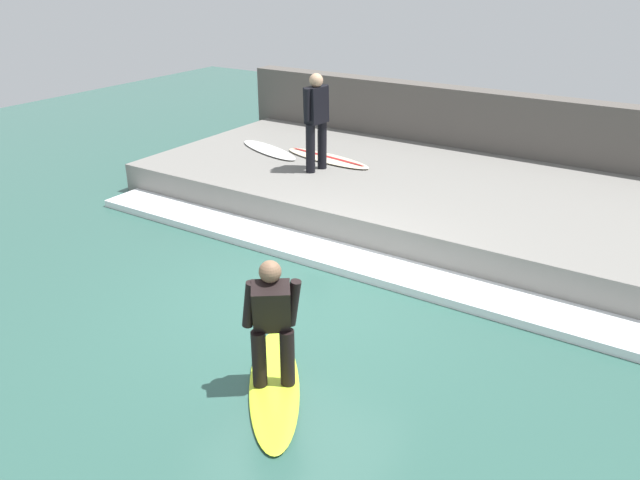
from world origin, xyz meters
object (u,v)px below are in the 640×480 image
at_px(surfer_waiting_near, 316,117).
at_px(surfboard_spare, 269,150).
at_px(surfboard_waiting_near, 327,158).
at_px(surfboard_riding, 274,386).
at_px(surfer_riding, 272,318).

bearing_deg(surfer_waiting_near, surfboard_spare, 71.04).
bearing_deg(surfboard_spare, surfer_waiting_near, -108.96).
height_order(surfboard_waiting_near, surfboard_spare, surfboard_waiting_near).
relative_size(surfer_waiting_near, surfboard_spare, 0.96).
xyz_separation_m(surfboard_riding, surfboard_spare, (5.44, 4.16, 0.55)).
relative_size(surfboard_riding, surfboard_spare, 1.07).
bearing_deg(surfboard_waiting_near, surfer_riding, -152.79).
height_order(surfboard_riding, surfboard_spare, surfboard_spare).
distance_m(surfboard_riding, surfer_waiting_near, 5.82).
relative_size(surfboard_riding, surfboard_waiting_near, 0.95).
bearing_deg(surfer_riding, surfer_waiting_near, 28.64).
height_order(surfboard_riding, surfer_waiting_near, surfer_waiting_near).
bearing_deg(surfboard_riding, surfer_riding, 180.00).
height_order(surfer_riding, surfer_waiting_near, surfer_waiting_near).
height_order(surfer_waiting_near, surfboard_waiting_near, surfer_waiting_near).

